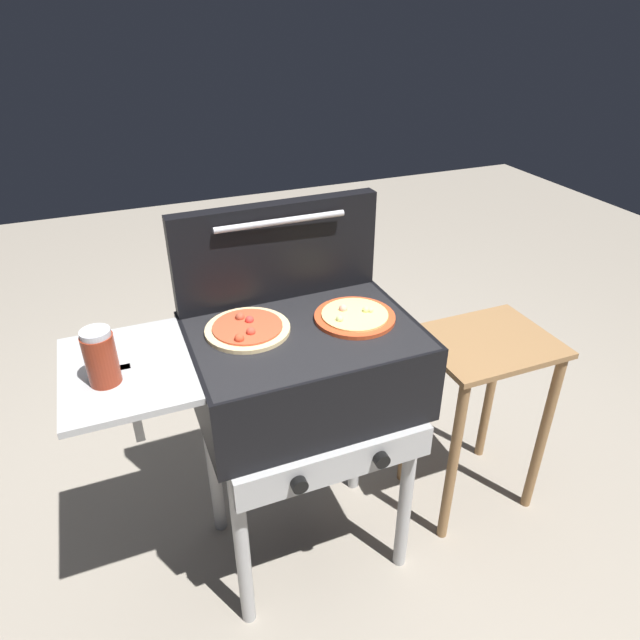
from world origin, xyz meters
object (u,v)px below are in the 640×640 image
(grill, at_px, (300,373))
(prep_table, at_px, (480,387))
(sauce_jar, at_px, (101,357))
(pizza_pepperoni, at_px, (247,329))
(pizza_cheese, at_px, (355,317))

(grill, xyz_separation_m, prep_table, (0.67, 0.00, -0.24))
(sauce_jar, distance_m, prep_table, 1.28)
(prep_table, bearing_deg, pizza_pepperoni, 176.50)
(sauce_jar, xyz_separation_m, prep_table, (1.19, 0.05, -0.46))
(grill, height_order, pizza_pepperoni, pizza_pepperoni)
(pizza_cheese, distance_m, prep_table, 0.64)
(pizza_pepperoni, relative_size, prep_table, 0.33)
(grill, relative_size, sauce_jar, 6.63)
(pizza_cheese, relative_size, prep_table, 0.33)
(pizza_pepperoni, distance_m, sauce_jar, 0.40)
(sauce_jar, height_order, prep_table, sauce_jar)
(grill, height_order, prep_table, grill)
(pizza_pepperoni, xyz_separation_m, sauce_jar, (-0.38, -0.10, 0.06))
(pizza_pepperoni, xyz_separation_m, prep_table, (0.81, -0.05, -0.40))
(pizza_pepperoni, bearing_deg, pizza_cheese, -9.79)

